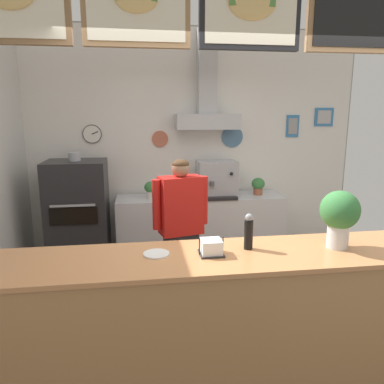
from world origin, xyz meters
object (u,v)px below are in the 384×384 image
potted_sage (258,185)px  napkin_holder (211,248)px  potted_basil (150,189)px  pepper_grinder (249,232)px  condiment_plate (156,254)px  pizza_oven (79,218)px  espresso_machine (217,179)px  potted_oregano (193,186)px  basil_vase (339,216)px  shop_worker (181,233)px

potted_sage → napkin_holder: size_ratio=1.44×
potted_basil → potted_sage: size_ratio=0.95×
pepper_grinder → condiment_plate: pepper_grinder is taller
pizza_oven → potted_sage: size_ratio=6.59×
espresso_machine → condiment_plate: bearing=-110.4°
pizza_oven → espresso_machine: 1.82m
pizza_oven → potted_basil: pizza_oven is taller
potted_basil → potted_oregano: 0.55m
pizza_oven → basil_vase: pizza_oven is taller
potted_sage → condiment_plate: size_ratio=1.37×
espresso_machine → basil_vase: size_ratio=1.29×
pizza_oven → pepper_grinder: bearing=-57.1°
potted_sage → napkin_holder: (-1.14, -2.50, 0.11)m
shop_worker → pepper_grinder: shop_worker is taller
shop_worker → pepper_grinder: (0.32, -1.16, 0.38)m
potted_basil → napkin_holder: 2.51m
potted_oregano → pepper_grinder: 2.44m
potted_sage → pepper_grinder: bearing=-109.6°
shop_worker → potted_oregano: size_ratio=6.01×
espresso_machine → basil_vase: 2.51m
condiment_plate → potted_oregano: bearing=76.4°
potted_oregano → pepper_grinder: (0.02, -2.44, 0.16)m
shop_worker → condiment_plate: shop_worker is taller
espresso_machine → potted_oregano: size_ratio=1.94×
espresso_machine → potted_basil: bearing=-179.9°
potted_oregano → pepper_grinder: size_ratio=1.06×
pizza_oven → basil_vase: (2.07, -2.33, 0.60)m
espresso_machine → pizza_oven: bearing=-175.1°
pizza_oven → potted_sage: bearing=4.1°
potted_basil → pepper_grinder: size_ratio=0.90×
pizza_oven → napkin_holder: (1.21, -2.34, 0.42)m
potted_sage → potted_oregano: (-0.89, -0.00, 0.02)m
condiment_plate → pepper_grinder: bearing=2.0°
shop_worker → espresso_machine: bearing=-130.1°
potted_basil → condiment_plate: potted_basil is taller
potted_oregano → pizza_oven: bearing=-173.6°
potted_sage → basil_vase: basil_vase is taller
napkin_holder → condiment_plate: bearing=173.4°
potted_oregano → shop_worker: bearing=-103.3°
potted_basil → basil_vase: bearing=-64.6°
basil_vase → potted_sage: bearing=83.9°
potted_oregano → basil_vase: bearing=-76.0°
potted_basil → pepper_grinder: pepper_grinder is taller
napkin_holder → pepper_grinder: bearing=13.2°
potted_oregano → condiment_plate: bearing=-103.6°
pizza_oven → pepper_grinder: pizza_oven is taller
pizza_oven → espresso_machine: pizza_oven is taller
potted_basil → napkin_holder: size_ratio=1.36×
potted_sage → pizza_oven: bearing=-175.9°
basil_vase → pepper_grinder: size_ratio=1.60×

